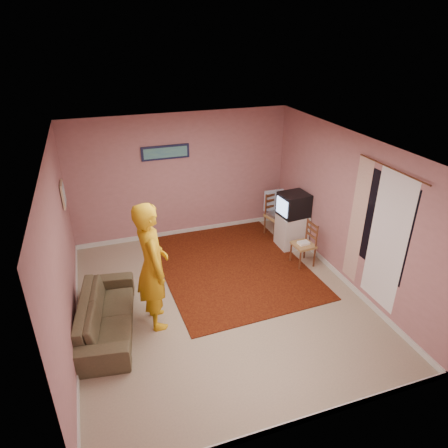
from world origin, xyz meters
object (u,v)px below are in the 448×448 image
object	(u,v)px
tv_cabinet	(292,231)
person	(152,266)
chair_a	(277,211)
sofa	(106,314)
crt_tv	(294,205)
chair_b	(304,240)

from	to	relation	value
tv_cabinet	person	xyz separation A→B (m)	(-3.03, -1.45, 0.64)
chair_a	person	xyz separation A→B (m)	(-2.94, -1.98, 0.43)
tv_cabinet	sofa	xyz separation A→B (m)	(-3.75, -1.41, -0.07)
crt_tv	person	xyz separation A→B (m)	(-3.02, -1.45, 0.07)
tv_cabinet	crt_tv	xyz separation A→B (m)	(-0.01, -0.00, 0.58)
sofa	person	size ratio (longest dim) A/B	0.95
chair_a	person	size ratio (longest dim) A/B	0.25
crt_tv	chair_a	xyz separation A→B (m)	(-0.08, 0.53, -0.36)
crt_tv	chair_b	size ratio (longest dim) A/B	1.27
tv_cabinet	chair_b	xyz separation A→B (m)	(-0.12, -0.70, 0.17)
tv_cabinet	chair_b	size ratio (longest dim) A/B	1.50
sofa	person	xyz separation A→B (m)	(0.72, -0.05, 0.71)
tv_cabinet	chair_a	distance (m)	0.58
crt_tv	person	world-z (taller)	person
sofa	tv_cabinet	bearing A→B (deg)	-60.95
chair_b	person	xyz separation A→B (m)	(-2.90, -0.75, 0.47)
chair_b	chair_a	bearing A→B (deg)	174.84
crt_tv	sofa	distance (m)	4.05
crt_tv	tv_cabinet	bearing A→B (deg)	0.00
chair_a	chair_b	distance (m)	1.23
chair_a	sofa	bearing A→B (deg)	-165.15
tv_cabinet	person	bearing A→B (deg)	-154.37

